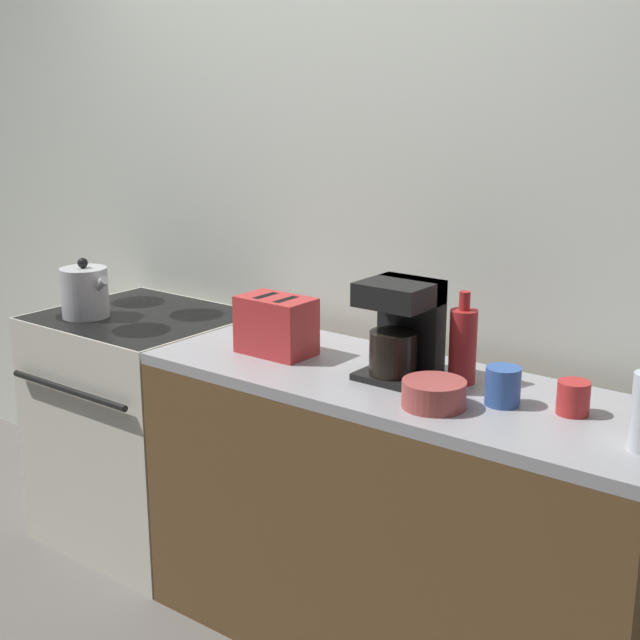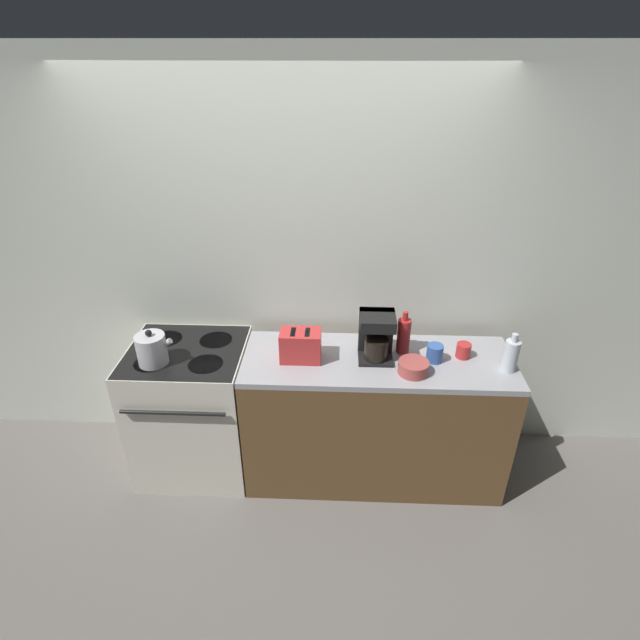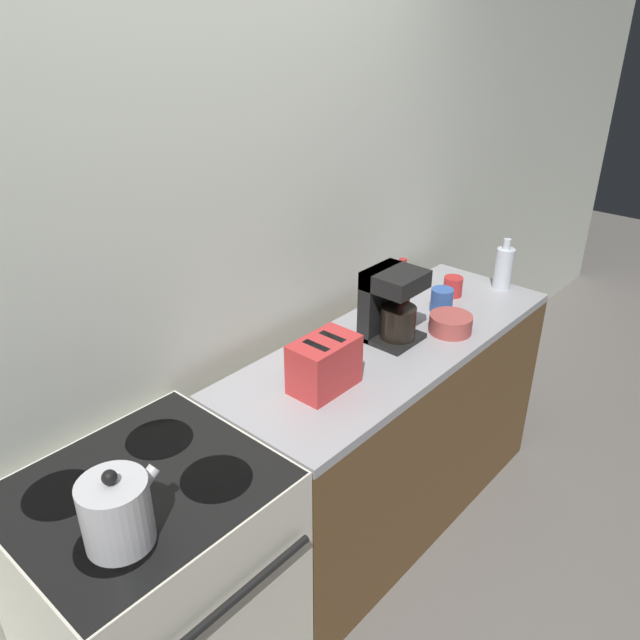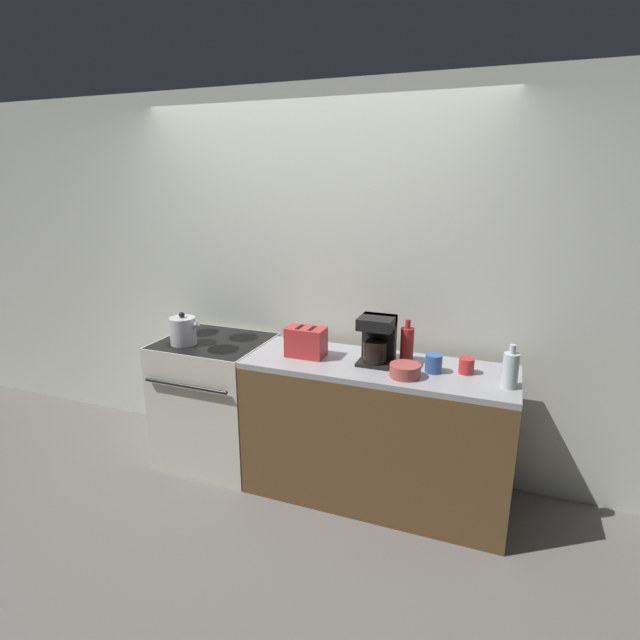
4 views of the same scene
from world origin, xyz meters
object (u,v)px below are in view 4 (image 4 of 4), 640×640
toaster (306,342)px  coffee_maker (377,339)px  cup_blue (434,363)px  bottle_red (407,345)px  bottle_clear (510,370)px  cup_red (466,366)px  bowl (405,371)px  stove (217,399)px  kettle (183,331)px

toaster → coffee_maker: size_ratio=0.82×
coffee_maker → cup_blue: 0.37m
bottle_red → cup_blue: bearing=-28.3°
bottle_clear → cup_red: size_ratio=2.68×
cup_red → cup_blue: bearing=-164.5°
toaster → bowl: (0.66, -0.12, -0.06)m
toaster → bottle_red: bearing=10.1°
coffee_maker → bottle_red: 0.19m
bowl → toaster: bearing=170.0°
bottle_red → bottle_clear: (0.60, -0.17, -0.01)m
stove → cup_red: (1.70, 0.01, 0.49)m
coffee_maker → cup_red: 0.54m
bottle_red → toaster: bearing=-169.9°
toaster → cup_red: 0.98m
coffee_maker → cup_red: bearing=1.8°
stove → bowl: size_ratio=5.19×
kettle → bottle_red: (1.49, 0.19, 0.02)m
toaster → kettle: bearing=-174.8°
kettle → bottle_clear: bearing=0.4°
bottle_red → bowl: 0.24m
bottle_clear → coffee_maker: bearing=171.7°
stove → coffee_maker: (1.17, -0.01, 0.60)m
cup_blue → cup_red: cup_blue is taller
bottle_clear → cup_red: bearing=151.4°
bottle_clear → stove: bearing=176.5°
coffee_maker → bowl: size_ratio=1.68×
kettle → bottle_red: bearing=7.3°
kettle → bowl: 1.53m
kettle → toaster: 0.87m
toaster → bottle_clear: 1.22m
bottle_red → bottle_clear: size_ratio=1.13×
stove → bottle_clear: (1.94, -0.12, 0.55)m
bottle_red → bowl: (0.04, -0.23, -0.08)m
bottle_red → cup_red: bottle_red is taller
stove → bottle_clear: bottle_clear is taller
stove → toaster: 0.91m
toaster → cup_blue: bearing=1.0°
cup_blue → toaster: bearing=-179.0°
stove → cup_red: bearing=0.3°
bottle_red → bottle_clear: bearing=-16.4°
coffee_maker → toaster: bearing=-174.0°
toaster → bottle_red: (0.62, 0.11, 0.02)m
toaster → coffee_maker: 0.45m
bowl → bottle_clear: bearing=5.3°
toaster → coffee_maker: coffee_maker is taller
stove → cup_red: cup_red is taller
stove → cup_blue: size_ratio=8.55×
bottle_clear → bowl: bottle_clear is taller
bottle_clear → cup_blue: bottle_clear is taller
stove → bowl: 1.48m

